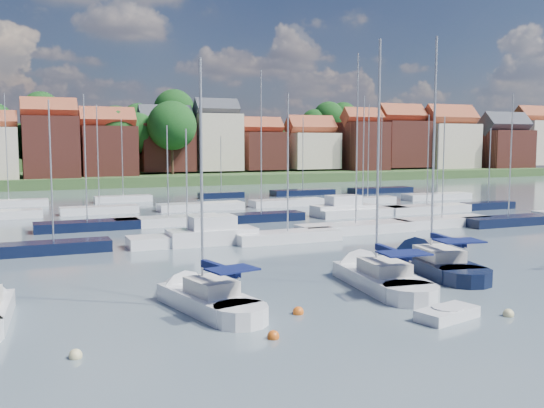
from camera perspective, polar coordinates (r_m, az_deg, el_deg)
name	(u,v)px	position (r m, az deg, el deg)	size (l,w,h in m)	color
ground	(204,214)	(68.74, -6.45, -0.90)	(260.00, 260.00, 0.00)	#43525B
sailboat_left	(198,298)	(30.40, -6.98, -8.74)	(4.44, 9.75, 12.93)	silver
sailboat_centre	(370,276)	(35.52, 9.23, -6.66)	(4.12, 11.10, 14.76)	silver
sailboat_navy	(424,261)	(40.40, 14.15, -5.25)	(4.86, 11.65, 15.68)	black
tender	(447,314)	(28.97, 16.16, -9.90)	(3.30, 2.11, 0.66)	silver
buoy_a	(76,358)	(24.34, -18.00, -13.63)	(0.50, 0.50, 0.50)	beige
buoy_b	(273,339)	(25.33, 0.12, -12.56)	(0.50, 0.50, 0.50)	#D85914
buoy_c	(298,314)	(28.76, 2.48, -10.31)	(0.52, 0.52, 0.52)	#D85914
buoy_d	(419,306)	(30.92, 13.69, -9.32)	(0.53, 0.53, 0.53)	beige
buoy_e	(434,260)	(42.81, 15.03, -5.14)	(0.52, 0.52, 0.52)	#D85914
buoy_g	(508,316)	(30.42, 21.35, -9.81)	(0.50, 0.50, 0.50)	beige
marina_field	(234,214)	(64.70, -3.60, -0.91)	(79.62, 41.41, 15.93)	silver
far_shore_town	(106,156)	(159.61, -15.34, 4.39)	(212.46, 90.00, 22.27)	#3A572B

